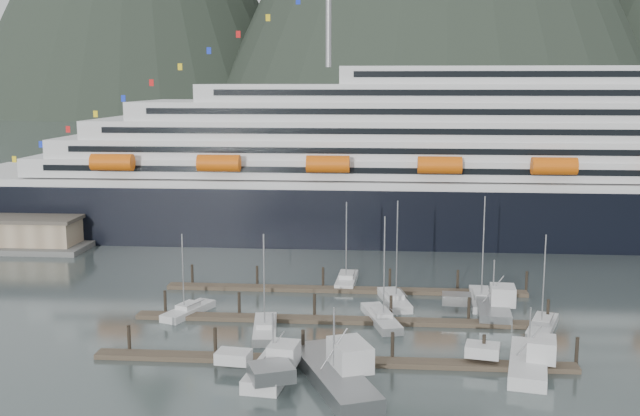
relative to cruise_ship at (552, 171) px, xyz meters
The scene contains 16 objects.
ground 63.76m from the cruise_ship, 118.66° to the right, with size 1600.00×1600.00×0.00m, color #4E5C5B.
cruise_ship is the anchor object (origin of this frame).
dock_near 74.63m from the cruise_ship, 118.31° to the right, with size 48.18×2.28×3.20m.
dock_mid 63.65m from the cruise_ship, 123.96° to the right, with size 48.18×2.28×3.20m.
dock_far 53.59m from the cruise_ship, 131.95° to the right, with size 48.18×2.28×3.20m.
sailboat_a 74.37m from the cruise_ship, 136.54° to the right, with size 5.20×8.40×10.42m.
sailboat_b 71.99m from the cruise_ship, 127.31° to the right, with size 3.67×9.76×11.88m.
sailboat_c 53.70m from the cruise_ship, 122.93° to the right, with size 4.41×9.54×13.74m.
sailboat_d 60.83m from the cruise_ship, 120.35° to the right, with size 5.05×10.55×13.11m.
sailboat_f 50.79m from the cruise_ship, 135.01° to the right, with size 2.95×8.88×12.07m.
sailboat_g 47.65m from the cruise_ship, 112.36° to the right, with size 3.21×10.31×14.24m.
sailboat_h 55.56m from the cruise_ship, 102.79° to the right, with size 5.19×8.84×11.56m.
trawler_b 80.29m from the cruise_ship, 120.64° to the right, with size 8.21×10.76×6.76m.
trawler_c 78.91m from the cruise_ship, 116.35° to the right, with size 12.75×16.04×8.05m.
trawler_d 67.87m from the cruise_ship, 103.85° to the right, with size 9.01×12.01×6.87m.
trawler_e 51.33m from the cruise_ship, 109.69° to the right, with size 8.79×11.52×7.34m.
Camera 1 is at (-0.38, -80.64, 27.55)m, focal length 42.00 mm.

